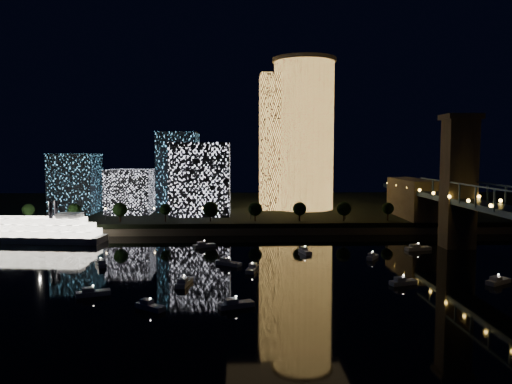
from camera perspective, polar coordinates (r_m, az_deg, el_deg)
ground at (r=139.31m, az=5.30°, el=-10.47°), size 520.00×520.00×0.00m
far_bank at (r=295.79m, az=1.38°, el=-1.85°), size 420.00×160.00×5.00m
seawall at (r=218.83m, az=2.58°, el=-4.46°), size 420.00×6.00×3.00m
tower_cylindrical at (r=271.32m, az=5.47°, el=6.59°), size 34.00×34.00×80.36m
tower_rectangular at (r=271.89m, az=2.84°, el=5.68°), size 22.59×22.59×71.89m
midrise_blocks at (r=259.27m, az=-11.15°, el=1.49°), size 89.25×45.43×41.18m
riverboat at (r=219.59m, az=-24.20°, el=-4.08°), size 57.71×18.22×17.10m
motorboats at (r=152.30m, az=1.82°, el=-8.81°), size 122.18×80.40×2.78m
esplanade_trees at (r=223.07m, az=-4.51°, el=-1.97°), size 165.41×6.85×8.93m
street_lamps at (r=229.59m, az=-6.15°, el=-2.15°), size 132.70×0.70×5.65m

